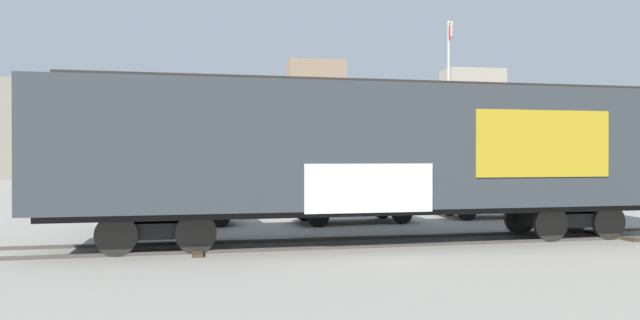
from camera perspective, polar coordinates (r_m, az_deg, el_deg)
ground_plane at (r=14.51m, az=3.13°, el=-8.30°), size 260.00×260.00×0.00m
track at (r=15.29m, az=11.78°, el=-7.72°), size 60.02×2.85×0.08m
freight_car at (r=14.53m, az=5.59°, el=0.98°), size 16.01×3.24×4.11m
flagpole at (r=30.19m, az=12.69°, el=6.86°), size 0.46×1.26×9.13m
hillside at (r=72.96m, az=-9.60°, el=2.37°), size 148.31×31.81×13.78m
parked_car_black at (r=18.78m, az=-14.53°, el=-3.73°), size 4.12×2.16×1.68m
parked_car_silver at (r=19.04m, az=3.01°, el=-3.82°), size 4.25×2.14×1.57m
parked_car_white at (r=21.53m, az=16.87°, el=-3.24°), size 4.40×2.14×1.66m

